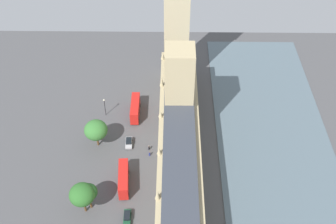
{
  "coord_description": "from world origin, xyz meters",
  "views": [
    {
      "loc": [
        -0.06,
        71.59,
        89.98
      ],
      "look_at": [
        1.0,
        -14.42,
        8.84
      ],
      "focal_mm": 44.17,
      "sensor_mm": 36.0,
      "label": 1
    }
  ],
  "objects_px": {
    "plane_tree_corner": "(82,195)",
    "pedestrian_far_end": "(149,154)",
    "plane_tree_near_tower": "(96,130)",
    "car_dark_green_under_trees": "(127,217)",
    "double_decker_bus_trailing": "(124,179)",
    "street_lamp_slot_10": "(105,104)",
    "double_decker_bus_leading": "(135,108)",
    "plane_tree_opposite_hall": "(88,192)",
    "car_silver_by_river_gate": "(129,142)",
    "pedestrian_kerbside": "(149,148)",
    "parliament_building": "(179,145)"
  },
  "relations": [
    {
      "from": "double_decker_bus_leading",
      "to": "street_lamp_slot_10",
      "type": "relative_size",
      "value": 1.63
    },
    {
      "from": "pedestrian_kerbside",
      "to": "plane_tree_near_tower",
      "type": "height_order",
      "value": "plane_tree_near_tower"
    },
    {
      "from": "parliament_building",
      "to": "pedestrian_far_end",
      "type": "bearing_deg",
      "value": -25.56
    },
    {
      "from": "pedestrian_far_end",
      "to": "plane_tree_opposite_hall",
      "type": "height_order",
      "value": "plane_tree_opposite_hall"
    },
    {
      "from": "double_decker_bus_trailing",
      "to": "street_lamp_slot_10",
      "type": "distance_m",
      "value": 28.38
    },
    {
      "from": "car_silver_by_river_gate",
      "to": "double_decker_bus_trailing",
      "type": "distance_m",
      "value": 14.69
    },
    {
      "from": "double_decker_bus_leading",
      "to": "pedestrian_kerbside",
      "type": "bearing_deg",
      "value": 108.13
    },
    {
      "from": "car_dark_green_under_trees",
      "to": "street_lamp_slot_10",
      "type": "xyz_separation_m",
      "value": [
        9.92,
        -37.61,
        3.6
      ]
    },
    {
      "from": "car_dark_green_under_trees",
      "to": "plane_tree_corner",
      "type": "distance_m",
      "value": 12.51
    },
    {
      "from": "pedestrian_kerbside",
      "to": "parliament_building",
      "type": "bearing_deg",
      "value": 36.45
    },
    {
      "from": "car_dark_green_under_trees",
      "to": "street_lamp_slot_10",
      "type": "distance_m",
      "value": 39.06
    },
    {
      "from": "pedestrian_far_end",
      "to": "plane_tree_opposite_hall",
      "type": "relative_size",
      "value": 0.18
    },
    {
      "from": "parliament_building",
      "to": "pedestrian_kerbside",
      "type": "height_order",
      "value": "parliament_building"
    },
    {
      "from": "pedestrian_kerbside",
      "to": "car_dark_green_under_trees",
      "type": "bearing_deg",
      "value": -27.81
    },
    {
      "from": "double_decker_bus_leading",
      "to": "plane_tree_corner",
      "type": "distance_m",
      "value": 37.16
    },
    {
      "from": "car_silver_by_river_gate",
      "to": "plane_tree_opposite_hall",
      "type": "height_order",
      "value": "plane_tree_opposite_hall"
    },
    {
      "from": "plane_tree_corner",
      "to": "plane_tree_opposite_hall",
      "type": "xyz_separation_m",
      "value": [
        -1.25,
        -1.07,
        -0.52
      ]
    },
    {
      "from": "car_silver_by_river_gate",
      "to": "plane_tree_opposite_hall",
      "type": "xyz_separation_m",
      "value": [
        7.85,
        21.65,
        5.46
      ]
    },
    {
      "from": "plane_tree_corner",
      "to": "pedestrian_far_end",
      "type": "bearing_deg",
      "value": -129.58
    },
    {
      "from": "parliament_building",
      "to": "double_decker_bus_trailing",
      "type": "distance_m",
      "value": 17.11
    },
    {
      "from": "double_decker_bus_leading",
      "to": "pedestrian_far_end",
      "type": "height_order",
      "value": "double_decker_bus_leading"
    },
    {
      "from": "parliament_building",
      "to": "car_silver_by_river_gate",
      "type": "relative_size",
      "value": 16.11
    },
    {
      "from": "plane_tree_opposite_hall",
      "to": "pedestrian_far_end",
      "type": "bearing_deg",
      "value": -128.85
    },
    {
      "from": "car_dark_green_under_trees",
      "to": "pedestrian_far_end",
      "type": "height_order",
      "value": "car_dark_green_under_trees"
    },
    {
      "from": "plane_tree_near_tower",
      "to": "street_lamp_slot_10",
      "type": "distance_m",
      "value": 12.89
    },
    {
      "from": "parliament_building",
      "to": "plane_tree_near_tower",
      "type": "relative_size",
      "value": 7.9
    },
    {
      "from": "car_dark_green_under_trees",
      "to": "pedestrian_far_end",
      "type": "relative_size",
      "value": 3.06
    },
    {
      "from": "car_silver_by_river_gate",
      "to": "plane_tree_corner",
      "type": "bearing_deg",
      "value": 65.68
    },
    {
      "from": "plane_tree_opposite_hall",
      "to": "double_decker_bus_leading",
      "type": "bearing_deg",
      "value": -104.5
    },
    {
      "from": "parliament_building",
      "to": "plane_tree_corner",
      "type": "height_order",
      "value": "parliament_building"
    },
    {
      "from": "plane_tree_near_tower",
      "to": "car_dark_green_under_trees",
      "type": "bearing_deg",
      "value": 113.12
    },
    {
      "from": "car_dark_green_under_trees",
      "to": "pedestrian_kerbside",
      "type": "distance_m",
      "value": 23.6
    },
    {
      "from": "parliament_building",
      "to": "car_dark_green_under_trees",
      "type": "xyz_separation_m",
      "value": [
        12.75,
        17.01,
        -8.14
      ]
    },
    {
      "from": "double_decker_bus_trailing",
      "to": "street_lamp_slot_10",
      "type": "relative_size",
      "value": 1.66
    },
    {
      "from": "parliament_building",
      "to": "plane_tree_opposite_hall",
      "type": "height_order",
      "value": "parliament_building"
    },
    {
      "from": "parliament_building",
      "to": "car_dark_green_under_trees",
      "type": "bearing_deg",
      "value": 53.14
    },
    {
      "from": "car_silver_by_river_gate",
      "to": "plane_tree_near_tower",
      "type": "height_order",
      "value": "plane_tree_near_tower"
    },
    {
      "from": "double_decker_bus_leading",
      "to": "plane_tree_corner",
      "type": "height_order",
      "value": "plane_tree_corner"
    },
    {
      "from": "parliament_building",
      "to": "street_lamp_slot_10",
      "type": "relative_size",
      "value": 11.04
    },
    {
      "from": "car_silver_by_river_gate",
      "to": "plane_tree_corner",
      "type": "relative_size",
      "value": 0.46
    },
    {
      "from": "double_decker_bus_leading",
      "to": "street_lamp_slot_10",
      "type": "distance_m",
      "value": 9.53
    },
    {
      "from": "double_decker_bus_leading",
      "to": "car_dark_green_under_trees",
      "type": "xyz_separation_m",
      "value": [
        -0.58,
        37.86,
        -1.75
      ]
    },
    {
      "from": "pedestrian_far_end",
      "to": "plane_tree_opposite_hall",
      "type": "distance_m",
      "value": 23.14
    },
    {
      "from": "plane_tree_opposite_hall",
      "to": "street_lamp_slot_10",
      "type": "bearing_deg",
      "value": -89.25
    },
    {
      "from": "car_dark_green_under_trees",
      "to": "double_decker_bus_leading",
      "type": "bearing_deg",
      "value": -90.18
    },
    {
      "from": "parliament_building",
      "to": "car_dark_green_under_trees",
      "type": "height_order",
      "value": "parliament_building"
    },
    {
      "from": "car_silver_by_river_gate",
      "to": "pedestrian_far_end",
      "type": "height_order",
      "value": "car_silver_by_river_gate"
    },
    {
      "from": "car_dark_green_under_trees",
      "to": "plane_tree_opposite_hall",
      "type": "xyz_separation_m",
      "value": [
        9.48,
        -3.44,
        5.46
      ]
    },
    {
      "from": "double_decker_bus_trailing",
      "to": "plane_tree_near_tower",
      "type": "relative_size",
      "value": 1.18
    },
    {
      "from": "double_decker_bus_trailing",
      "to": "street_lamp_slot_10",
      "type": "xyz_separation_m",
      "value": [
        8.21,
        -27.11,
        1.85
      ]
    }
  ]
}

